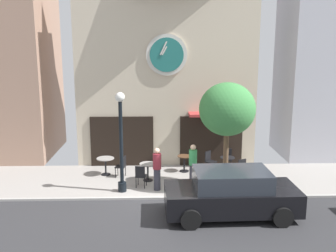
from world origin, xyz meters
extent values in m
cube|color=gray|center=(0.00, 2.05, -0.03)|extent=(26.05, 4.11, 0.05)
cube|color=#2D2D30|center=(0.00, -2.94, -0.03)|extent=(26.05, 5.88, 0.05)
cube|color=#A8A5A0|center=(0.00, 0.02, 0.04)|extent=(26.05, 0.12, 0.08)
cube|color=beige|center=(0.33, 5.29, 3.96)|extent=(8.19, 2.38, 7.92)
cylinder|color=beige|center=(0.33, 4.05, 5.05)|extent=(1.82, 0.10, 1.82)
cylinder|color=#1E6660|center=(0.33, 3.99, 5.05)|extent=(1.49, 0.04, 1.49)
cube|color=beige|center=(0.23, 3.95, 5.23)|extent=(0.25, 0.03, 0.39)
cube|color=beige|center=(0.19, 3.95, 5.34)|extent=(0.33, 0.03, 0.60)
cube|color=black|center=(-1.72, 4.07, 1.15)|extent=(2.87, 0.10, 2.30)
cube|color=black|center=(2.37, 4.07, 1.15)|extent=(2.87, 0.10, 2.30)
cube|color=#B23333|center=(2.62, 3.76, 2.45)|extent=(2.62, 0.90, 0.12)
cylinder|color=black|center=(-1.46, 0.83, 0.18)|extent=(0.32, 0.32, 0.36)
cylinder|color=black|center=(-1.46, 0.83, 1.73)|extent=(0.14, 0.14, 3.45)
sphere|color=white|center=(-1.46, 0.83, 3.63)|extent=(0.36, 0.36, 0.36)
cylinder|color=brown|center=(2.50, 0.93, 1.20)|extent=(0.20, 0.20, 2.41)
ellipsoid|color=#3D8442|center=(2.50, 0.93, 3.15)|extent=(2.11, 1.90, 2.00)
cylinder|color=black|center=(-2.33, 2.78, 0.36)|extent=(0.07, 0.07, 0.73)
cylinder|color=black|center=(-2.33, 2.78, 0.01)|extent=(0.40, 0.40, 0.03)
cylinder|color=gray|center=(-2.33, 2.78, 0.73)|extent=(0.75, 0.75, 0.03)
cylinder|color=black|center=(-0.51, 1.99, 0.36)|extent=(0.07, 0.07, 0.72)
cylinder|color=black|center=(-0.51, 1.99, 0.01)|extent=(0.40, 0.40, 0.03)
cylinder|color=gray|center=(-0.51, 1.99, 0.72)|extent=(0.68, 0.68, 0.03)
cylinder|color=black|center=(1.07, 3.11, 0.35)|extent=(0.07, 0.07, 0.70)
cylinder|color=black|center=(1.07, 3.11, 0.01)|extent=(0.40, 0.40, 0.03)
cylinder|color=brown|center=(1.07, 3.11, 0.70)|extent=(0.60, 0.60, 0.03)
cylinder|color=black|center=(2.89, 2.66, 0.38)|extent=(0.07, 0.07, 0.76)
cylinder|color=black|center=(2.89, 2.66, 0.01)|extent=(0.40, 0.40, 0.03)
cylinder|color=black|center=(2.89, 2.66, 0.76)|extent=(0.62, 0.62, 0.03)
cube|color=black|center=(-0.75, 1.28, 0.45)|extent=(0.47, 0.47, 0.04)
cube|color=black|center=(-0.79, 1.10, 0.68)|extent=(0.38, 0.11, 0.45)
cylinder|color=black|center=(-0.55, 1.41, 0.23)|extent=(0.03, 0.03, 0.45)
cylinder|color=black|center=(-0.88, 1.48, 0.23)|extent=(0.03, 0.03, 0.45)
cylinder|color=black|center=(-0.62, 1.08, 0.23)|extent=(0.03, 0.03, 0.45)
cylinder|color=black|center=(-0.95, 1.14, 0.23)|extent=(0.03, 0.03, 0.45)
cube|color=black|center=(-1.67, 2.50, 0.45)|extent=(0.47, 0.47, 0.04)
cube|color=black|center=(-1.50, 2.46, 0.68)|extent=(0.11, 0.38, 0.45)
cylinder|color=black|center=(-1.81, 2.70, 0.23)|extent=(0.03, 0.03, 0.45)
cylinder|color=black|center=(-1.87, 2.36, 0.23)|extent=(0.03, 0.03, 0.45)
cylinder|color=black|center=(-1.47, 2.63, 0.23)|extent=(0.03, 0.03, 0.45)
cylinder|color=black|center=(-1.54, 2.30, 0.23)|extent=(0.03, 0.03, 0.45)
cube|color=black|center=(2.25, 3.06, 0.45)|extent=(0.57, 0.57, 0.04)
cube|color=black|center=(2.12, 3.19, 0.68)|extent=(0.29, 0.30, 0.45)
cylinder|color=black|center=(2.25, 2.82, 0.23)|extent=(0.03, 0.03, 0.45)
cylinder|color=black|center=(2.49, 3.07, 0.23)|extent=(0.03, 0.03, 0.45)
cylinder|color=black|center=(2.01, 3.06, 0.23)|extent=(0.03, 0.03, 0.45)
cylinder|color=black|center=(2.24, 3.30, 0.23)|extent=(0.03, 0.03, 0.45)
cube|color=black|center=(3.28, 2.07, 0.45)|extent=(0.53, 0.53, 0.04)
cube|color=black|center=(3.36, 1.91, 0.68)|extent=(0.36, 0.20, 0.45)
cylinder|color=black|center=(3.36, 2.30, 0.23)|extent=(0.03, 0.03, 0.45)
cylinder|color=black|center=(3.06, 2.15, 0.23)|extent=(0.03, 0.03, 0.45)
cylinder|color=black|center=(3.51, 1.99, 0.23)|extent=(0.03, 0.03, 0.45)
cylinder|color=black|center=(3.20, 1.85, 0.23)|extent=(0.03, 0.03, 0.45)
cube|color=black|center=(3.04, 3.42, 0.45)|extent=(0.46, 0.46, 0.04)
cube|color=black|center=(3.06, 3.60, 0.68)|extent=(0.38, 0.10, 0.45)
cylinder|color=black|center=(2.84, 3.28, 0.23)|extent=(0.03, 0.03, 0.45)
cylinder|color=black|center=(3.18, 3.23, 0.23)|extent=(0.03, 0.03, 0.45)
cylinder|color=black|center=(2.89, 3.61, 0.23)|extent=(0.03, 0.03, 0.45)
cylinder|color=black|center=(3.23, 3.56, 0.23)|extent=(0.03, 0.03, 0.45)
cylinder|color=#2D2D38|center=(1.29, 1.41, 0.42)|extent=(0.37, 0.37, 0.85)
cylinder|color=#338C4C|center=(1.29, 1.41, 1.15)|extent=(0.45, 0.45, 0.60)
sphere|color=tan|center=(1.29, 1.41, 1.56)|extent=(0.22, 0.22, 0.22)
cylinder|color=#2D2D38|center=(-0.13, 0.93, 0.42)|extent=(0.35, 0.35, 0.85)
cylinder|color=maroon|center=(-0.13, 0.93, 1.15)|extent=(0.43, 0.43, 0.60)
sphere|color=tan|center=(-0.13, 0.93, 1.56)|extent=(0.22, 0.22, 0.22)
cube|color=black|center=(2.28, -1.42, 0.60)|extent=(4.35, 1.91, 0.75)
cube|color=#262B33|center=(2.28, -1.42, 1.25)|extent=(2.45, 1.65, 0.60)
cylinder|color=black|center=(3.72, -2.28, 0.32)|extent=(0.65, 0.24, 0.64)
cylinder|color=black|center=(3.68, -0.49, 0.32)|extent=(0.65, 0.24, 0.64)
cylinder|color=black|center=(0.89, -2.36, 0.32)|extent=(0.65, 0.24, 0.64)
cylinder|color=black|center=(0.84, -0.56, 0.32)|extent=(0.65, 0.24, 0.64)
camera|label=1|loc=(-0.13, -13.31, 5.55)|focal=41.76mm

